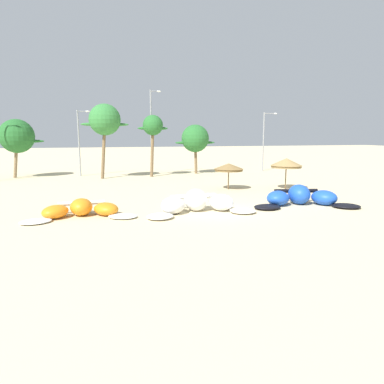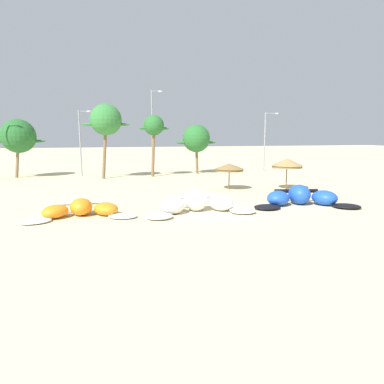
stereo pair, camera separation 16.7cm
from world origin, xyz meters
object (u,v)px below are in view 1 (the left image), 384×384
at_px(beach_umbrella_middle, 286,163).
at_px(palm_leftmost, 17,136).
at_px(palm_left_of_gap, 153,127).
at_px(lamppost_east_center, 152,129).
at_px(palm_center_left, 195,139).
at_px(kite_far_left, 81,210).
at_px(lamppost_east, 265,138).
at_px(lamppost_west_center, 80,139).
at_px(kite_left_of_center, 301,198).
at_px(beach_umbrella_near_van, 229,167).
at_px(palm_left, 105,120).
at_px(kite_left, 198,204).

xyz_separation_m(beach_umbrella_middle, palm_leftmost, (-25.94, 16.69, 2.42)).
xyz_separation_m(beach_umbrella_middle, palm_left_of_gap, (-10.28, 13.39, 3.58)).
bearing_deg(lamppost_east_center, palm_leftmost, 175.69).
xyz_separation_m(beach_umbrella_middle, palm_center_left, (-4.41, 15.23, 2.10)).
distance_m(kite_far_left, beach_umbrella_middle, 19.34).
distance_m(palm_left_of_gap, lamppost_east, 16.71).
bearing_deg(lamppost_west_center, kite_left_of_center, -55.65).
bearing_deg(beach_umbrella_middle, kite_far_left, -160.57).
distance_m(beach_umbrella_near_van, palm_center_left, 14.12).
bearing_deg(palm_left, lamppost_west_center, 131.02).
height_order(kite_left_of_center, lamppost_west_center, lamppost_west_center).
relative_size(palm_center_left, lamppost_east_center, 0.60).
relative_size(kite_far_left, lamppost_east_center, 0.67).
xyz_separation_m(kite_left_of_center, beach_umbrella_near_van, (-2.31, 8.35, 1.53)).
bearing_deg(lamppost_east_center, kite_left, -91.78).
xyz_separation_m(palm_leftmost, palm_left, (10.05, -3.74, 1.83)).
relative_size(kite_far_left, beach_umbrella_middle, 2.43).
distance_m(beach_umbrella_middle, lamppost_west_center, 25.04).
bearing_deg(palm_leftmost, lamppost_east, -0.97).
bearing_deg(beach_umbrella_middle, lamppost_east_center, 123.01).
xyz_separation_m(kite_far_left, lamppost_west_center, (-0.73, 22.75, 4.11)).
bearing_deg(beach_umbrella_middle, palm_left, 140.83).
relative_size(kite_left_of_center, palm_center_left, 1.21).
distance_m(kite_left_of_center, lamppost_east_center, 24.18).
height_order(kite_far_left, kite_left, kite_left).
bearing_deg(palm_center_left, lamppost_west_center, 175.56).
distance_m(beach_umbrella_near_van, palm_left, 16.43).
bearing_deg(palm_leftmost, kite_far_left, -71.30).
height_order(kite_left_of_center, lamppost_east, lamppost_east).
bearing_deg(palm_left, beach_umbrella_near_van, -47.33).
bearing_deg(beach_umbrella_near_van, palm_left, 132.67).
relative_size(kite_left_of_center, lamppost_west_center, 0.96).
relative_size(kite_left_of_center, palm_left, 0.90).
distance_m(palm_center_left, lamppost_east_center, 5.80).
height_order(kite_left_of_center, palm_leftmost, palm_leftmost).
distance_m(beach_umbrella_near_van, palm_left_of_gap, 13.64).
xyz_separation_m(kite_far_left, beach_umbrella_near_van, (12.92, 7.76, 1.67)).
relative_size(kite_left, palm_center_left, 1.19).
xyz_separation_m(palm_left, lamppost_west_center, (-2.96, 3.40, -2.19)).
height_order(beach_umbrella_near_van, beach_umbrella_middle, beach_umbrella_middle).
bearing_deg(kite_left, lamppost_east_center, 88.22).
xyz_separation_m(palm_leftmost, lamppost_east, (32.08, -0.55, -0.22)).
bearing_deg(palm_leftmost, palm_left, -20.44).
xyz_separation_m(beach_umbrella_middle, lamppost_east, (6.14, 16.15, 2.20)).
bearing_deg(palm_left_of_gap, lamppost_east_center, 84.23).
distance_m(palm_left, palm_center_left, 11.91).
relative_size(beach_umbrella_middle, lamppost_east, 0.36).
height_order(palm_leftmost, lamppost_east_center, lamppost_east_center).
distance_m(kite_left_of_center, palm_leftmost, 33.33).
distance_m(palm_leftmost, lamppost_east, 32.09).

